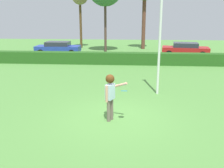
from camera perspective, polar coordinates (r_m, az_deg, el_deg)
ground_plane at (r=10.14m, az=0.76°, el=-7.50°), size 60.00×60.00×0.00m
person at (r=9.56m, az=-0.38°, el=-1.72°), size 0.83×0.52×1.78m
frisbee at (r=9.29m, az=2.67°, el=-1.51°), size 0.23×0.23×0.09m
lamppost at (r=12.71m, az=10.55°, el=12.00°), size 0.24×0.24×5.86m
hedge_row at (r=20.51m, az=2.60°, el=5.62°), size 22.95×0.90×0.92m
parked_car_blue at (r=25.76m, az=-11.75°, el=7.84°), size 4.20×1.81×1.25m
parked_car_red at (r=25.26m, az=15.76°, el=7.45°), size 4.39×2.25×1.25m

